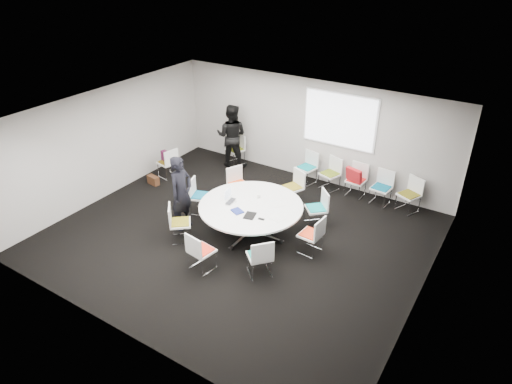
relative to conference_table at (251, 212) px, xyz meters
The scene contains 31 objects.
room_shell 0.88m from the conference_table, 106.43° to the right, with size 8.08×7.08×2.88m.
conference_table is the anchor object (origin of this frame).
projection_screen 3.53m from the conference_table, 78.85° to the left, with size 1.90×0.03×1.35m, color white.
chair_ring_a 1.51m from the conference_table, ahead, with size 0.48×0.49×0.88m.
chair_ring_b 1.58m from the conference_table, 44.27° to the left, with size 0.64×0.64×0.88m.
chair_ring_c 1.73m from the conference_table, 84.82° to the left, with size 0.61×0.60×0.88m.
chair_ring_d 1.57m from the conference_table, 134.91° to the left, with size 0.60×0.61×0.88m.
chair_ring_e 1.57m from the conference_table, behind, with size 0.58×0.58×0.88m.
chair_ring_f 1.62m from the conference_table, 137.30° to the right, with size 0.64×0.64×0.88m.
chair_ring_g 1.68m from the conference_table, 94.29° to the right, with size 0.52×0.51×0.88m.
chair_ring_h 1.54m from the conference_table, 50.53° to the right, with size 0.64×0.64×0.88m.
chair_back_a 2.94m from the conference_table, 91.19° to the left, with size 0.55×0.55×0.88m.
chair_back_b 2.99m from the conference_table, 77.60° to the left, with size 0.58×0.57×0.88m.
chair_back_c 3.24m from the conference_table, 65.02° to the left, with size 0.48×0.47×0.88m.
chair_back_d 3.54m from the conference_table, 54.51° to the left, with size 0.50×0.49×0.88m.
chair_back_e 3.99m from the conference_table, 46.41° to the left, with size 0.61×0.60×0.88m.
chair_spare_left 3.70m from the conference_table, 162.12° to the left, with size 0.53×0.54×0.88m.
chair_person_back 3.79m from the conference_table, 129.91° to the left, with size 0.59×0.58×0.88m.
person_main 1.63m from the conference_table, 157.50° to the right, with size 0.65×0.42×1.77m, color black.
person_back 3.68m from the conference_table, 131.62° to the left, with size 0.91×0.71×1.87m, color black.
laptop 0.47m from the conference_table, 164.11° to the right, with size 0.32×0.20×0.02m, color #333338.
laptop_lid 0.69m from the conference_table, behind, with size 0.30×0.02×0.22m, color silver.
notebook_black 0.49m from the conference_table, 60.00° to the right, with size 0.22×0.30×0.02m, color black.
tablet_folio 0.45m from the conference_table, 104.52° to the right, with size 0.26×0.20×0.03m, color navy.
papers_right 0.61m from the conference_table, 33.84° to the left, with size 0.30×0.21×0.00m, color silver.
papers_front 0.80m from the conference_table, 12.70° to the right, with size 0.30×0.21×0.00m, color silver.
cup 0.44m from the conference_table, 94.93° to the left, with size 0.08×0.08×0.09m, color white.
phone 0.65m from the conference_table, 36.82° to the right, with size 0.14×0.07×0.01m, color black.
maroon_bag 3.70m from the conference_table, 162.15° to the left, with size 0.40×0.14×0.28m, color #521638.
brown_bag 3.65m from the conference_table, behind, with size 0.36×0.16×0.24m, color #3E2313.
red_jacket 3.03m from the conference_table, 63.23° to the left, with size 0.44×0.10×0.35m, color #B1151B.
Camera 1 is at (4.93, -7.09, 5.88)m, focal length 32.00 mm.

